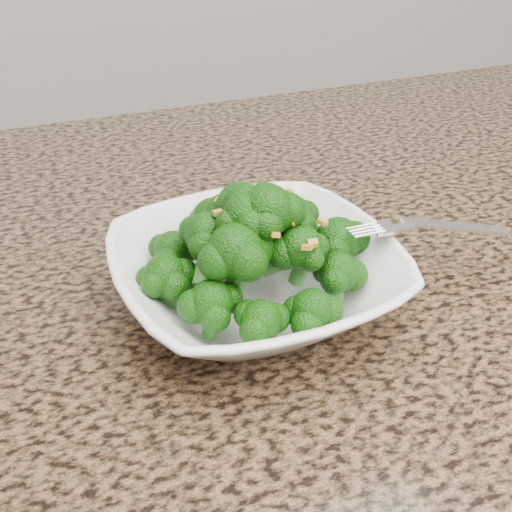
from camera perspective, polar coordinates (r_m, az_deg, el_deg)
name	(u,v)px	position (r m, az deg, el deg)	size (l,w,h in m)	color
granite_counter	(371,295)	(0.60, 10.23, -3.39)	(1.64, 1.04, 0.03)	brown
bowl	(256,277)	(0.54, 0.00, -1.89)	(0.24, 0.24, 0.06)	white
broccoli_pile	(256,207)	(0.51, 0.00, 4.40)	(0.21, 0.21, 0.08)	#134F09
garlic_topping	(256,158)	(0.49, 0.00, 8.67)	(0.12, 0.12, 0.01)	gold
fork	(406,227)	(0.56, 13.21, 2.49)	(0.17, 0.03, 0.01)	silver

